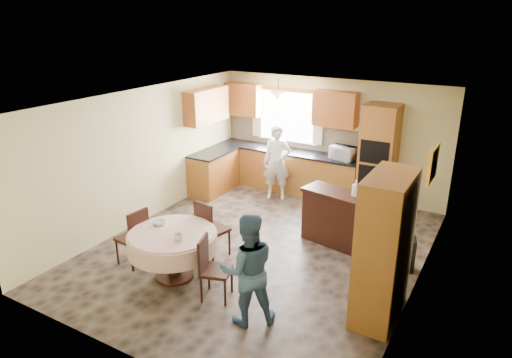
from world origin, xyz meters
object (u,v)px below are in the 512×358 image
object	(u,v)px
oven_tower	(378,158)
person_sink	(277,163)
sideboard	(338,220)
person_dining	(248,269)
chair_back	(209,226)
dining_table	(173,242)
chair_right	(211,265)
chair_left	(135,235)
cupboard	(384,249)

from	to	relation	value
oven_tower	person_sink	bearing A→B (deg)	-164.84
sideboard	oven_tower	bearing A→B (deg)	98.62
oven_tower	person_dining	world-z (taller)	oven_tower
chair_back	dining_table	bearing A→B (deg)	94.00
chair_back	person_dining	distance (m)	1.77
oven_tower	chair_right	distance (m)	4.41
chair_back	person_sink	world-z (taller)	person_sink
sideboard	chair_right	bearing A→B (deg)	-100.14
chair_left	oven_tower	bearing A→B (deg)	153.92
dining_table	chair_back	bearing A→B (deg)	81.29
chair_back	chair_right	bearing A→B (deg)	139.47
cupboard	sideboard	bearing A→B (deg)	125.93
sideboard	cupboard	size ratio (longest dim) A/B	0.63
chair_back	chair_right	xyz separation A→B (m)	(0.67, -0.90, -0.04)
chair_right	person_sink	size ratio (longest dim) A/B	0.57
sideboard	person_sink	distance (m)	2.33
sideboard	dining_table	size ratio (longest dim) A/B	0.94
sideboard	chair_right	world-z (taller)	chair_right
oven_tower	chair_left	world-z (taller)	oven_tower
cupboard	person_sink	distance (m)	4.24
cupboard	chair_right	distance (m)	2.30
sideboard	chair_right	distance (m)	2.56
sideboard	chair_back	world-z (taller)	chair_back
chair_left	person_sink	world-z (taller)	person_sink
cupboard	chair_left	distance (m)	3.73
sideboard	cupboard	xyz separation A→B (m)	(1.17, -1.61, 0.53)
oven_tower	sideboard	distance (m)	1.97
chair_back	chair_left	bearing A→B (deg)	54.62
sideboard	person_dining	size ratio (longest dim) A/B	0.83
cupboard	chair_left	world-z (taller)	cupboard
oven_tower	person_sink	world-z (taller)	oven_tower
dining_table	person_sink	xyz separation A→B (m)	(-0.13, 3.57, 0.21)
chair_left	person_sink	distance (m)	3.64
chair_back	person_sink	xyz separation A→B (m)	(-0.25, 2.82, 0.24)
dining_table	chair_right	size ratio (longest dim) A/B	1.44
chair_back	chair_right	world-z (taller)	chair_back
cupboard	person_dining	xyz separation A→B (m)	(-1.42, -0.95, -0.23)
chair_back	oven_tower	bearing A→B (deg)	-104.51
dining_table	chair_left	distance (m)	0.74
oven_tower	chair_left	xyz separation A→B (m)	(-2.58, -4.12, -0.54)
chair_left	chair_right	world-z (taller)	chair_left
cupboard	chair_right	bearing A→B (deg)	-160.25
chair_back	sideboard	bearing A→B (deg)	-124.97
cupboard	person_dining	distance (m)	1.73
oven_tower	dining_table	size ratio (longest dim) A/B	1.62
person_sink	chair_left	bearing A→B (deg)	-120.66
dining_table	sideboard	bearing A→B (deg)	52.07
sideboard	cupboard	distance (m)	2.06
chair_right	person_dining	distance (m)	0.77
oven_tower	dining_table	xyz separation A→B (m)	(-1.84, -4.10, -0.48)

